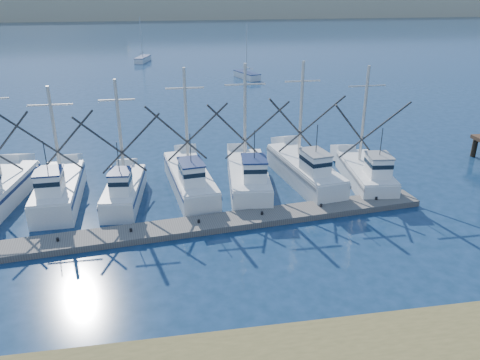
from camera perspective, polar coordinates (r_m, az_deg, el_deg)
name	(u,v)px	position (r m, az deg, el deg)	size (l,w,h in m)	color
ground	(321,277)	(24.37, 9.85, -11.63)	(500.00, 500.00, 0.00)	#0D243C
floating_dock	(199,226)	(28.40, -5.03, -5.55)	(29.35, 1.96, 0.39)	#5C5853
dune_ridge	(172,4)	(229.09, -8.26, 20.44)	(360.00, 60.00, 10.00)	tan
trawler_fleet	(186,182)	(32.65, -6.59, -0.21)	(29.22, 9.21, 8.67)	silver
sailboat_near	(247,75)	(74.53, 0.85, 12.65)	(3.51, 5.75, 8.10)	silver
sailboat_far	(143,59)	(92.87, -11.77, 14.22)	(3.10, 5.87, 8.10)	silver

